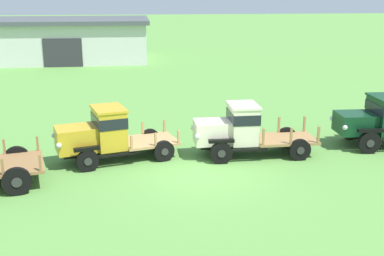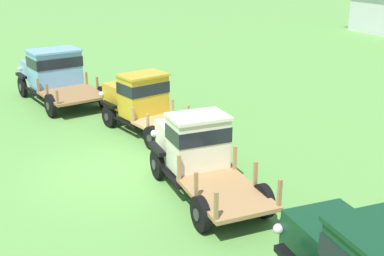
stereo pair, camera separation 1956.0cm
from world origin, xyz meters
name	(u,v)px [view 2 (the right image)]	position (x,y,z in m)	size (l,w,h in m)	color
ground_plane	(120,170)	(0.00, 0.00, 0.00)	(240.00, 240.00, 0.00)	#5B9342
vintage_truck_foreground_near	(54,72)	(-8.64, -0.63, 1.18)	(5.96, 3.34, 2.20)	black
vintage_truck_second_in_line	(141,100)	(-3.37, 1.70, 1.06)	(4.83, 2.83, 2.05)	black
vintage_truck_midrow_center	(197,150)	(1.78, 1.68, 1.05)	(4.81, 1.87, 2.05)	black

